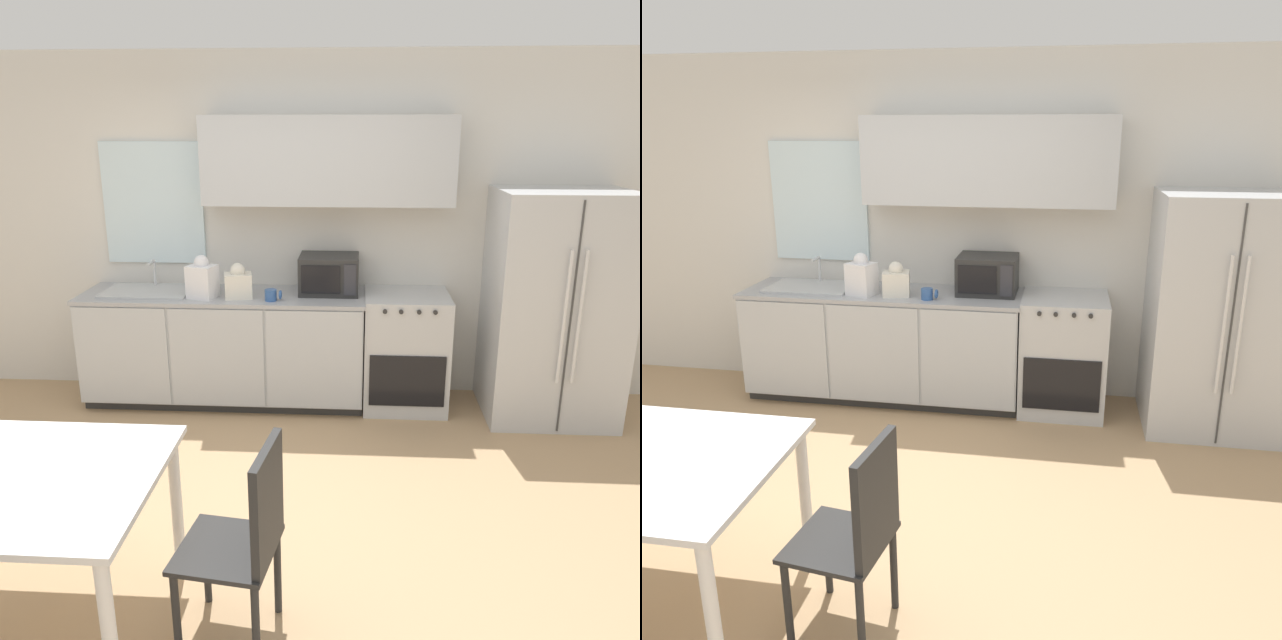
% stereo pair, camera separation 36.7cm
% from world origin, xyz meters
% --- Properties ---
extents(ground_plane, '(12.00, 12.00, 0.00)m').
position_xyz_m(ground_plane, '(0.00, 0.00, 0.00)').
color(ground_plane, tan).
extents(wall_back, '(12.00, 0.38, 2.70)m').
position_xyz_m(wall_back, '(0.05, 1.93, 1.44)').
color(wall_back, silver).
rests_on(wall_back, ground_plane).
extents(kitchen_counter, '(2.21, 0.64, 0.90)m').
position_xyz_m(kitchen_counter, '(-0.40, 1.62, 0.45)').
color(kitchen_counter, '#333333').
rests_on(kitchen_counter, ground_plane).
extents(oven_range, '(0.65, 0.62, 0.91)m').
position_xyz_m(oven_range, '(1.03, 1.63, 0.46)').
color(oven_range, '#B7BABC').
rests_on(oven_range, ground_plane).
extents(refrigerator, '(0.94, 0.81, 1.72)m').
position_xyz_m(refrigerator, '(2.11, 1.55, 0.86)').
color(refrigerator, silver).
rests_on(refrigerator, ground_plane).
extents(kitchen_sink, '(0.67, 0.45, 0.22)m').
position_xyz_m(kitchen_sink, '(-1.00, 1.63, 0.91)').
color(kitchen_sink, '#B7BABC').
rests_on(kitchen_sink, kitchen_counter).
extents(microwave, '(0.46, 0.39, 0.29)m').
position_xyz_m(microwave, '(0.42, 1.71, 1.05)').
color(microwave, '#282828').
rests_on(microwave, kitchen_counter).
extents(coffee_mug, '(0.12, 0.09, 0.09)m').
position_xyz_m(coffee_mug, '(0.01, 1.44, 0.94)').
color(coffee_mug, '#335999').
rests_on(coffee_mug, kitchen_counter).
extents(grocery_bag_0, '(0.24, 0.22, 0.33)m').
position_xyz_m(grocery_bag_0, '(-0.53, 1.50, 1.04)').
color(grocery_bag_0, white).
rests_on(grocery_bag_0, kitchen_counter).
extents(grocery_bag_1, '(0.23, 0.21, 0.27)m').
position_xyz_m(grocery_bag_1, '(-0.26, 1.52, 1.01)').
color(grocery_bag_1, silver).
rests_on(grocery_bag_1, kitchen_counter).
extents(dining_table, '(1.11, 0.97, 0.77)m').
position_xyz_m(dining_table, '(-0.72, -0.84, 0.67)').
color(dining_table, white).
rests_on(dining_table, ground_plane).
extents(dining_chair_side, '(0.45, 0.45, 0.93)m').
position_xyz_m(dining_chair_side, '(0.21, -0.84, 0.54)').
color(dining_chair_side, '#282828').
rests_on(dining_chair_side, ground_plane).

